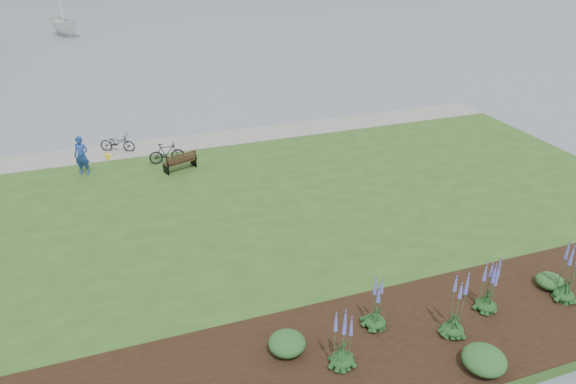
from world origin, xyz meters
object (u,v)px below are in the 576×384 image
bicycle_a (117,143)px  sailboat (66,36)px  park_bench (180,161)px  person (81,152)px

bicycle_a → sailboat: 37.74m
park_bench → bicycle_a: 4.32m
park_bench → person: person is taller
bicycle_a → sailboat: size_ratio=0.08×
person → sailboat: size_ratio=0.09×
park_bench → sailboat: size_ratio=0.07×
sailboat → park_bench: bearing=-107.8°
person → bicycle_a: bearing=78.1°
person → sailboat: 39.95m
person → bicycle_a: 2.90m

